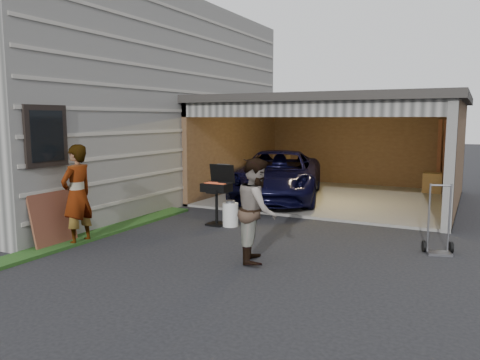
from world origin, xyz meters
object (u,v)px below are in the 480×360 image
object	(u,v)px
man	(257,210)
plywood_panel	(53,219)
woman	(77,195)
bbq_grill	(217,190)
propane_tank	(230,215)
minivan	(278,177)
hand_truck	(439,240)

from	to	relation	value
man	plywood_panel	world-z (taller)	man
woman	bbq_grill	distance (m)	2.95
propane_tank	minivan	bearing A→B (deg)	95.02
woman	man	bearing A→B (deg)	99.56
bbq_grill	hand_truck	bearing A→B (deg)	-1.99
propane_tank	hand_truck	xyz separation A→B (m)	(4.16, -0.17, -0.02)
minivan	woman	xyz separation A→B (m)	(-1.52, -5.90, 0.25)
minivan	hand_truck	bearing A→B (deg)	-54.01
minivan	hand_truck	distance (m)	5.70
minivan	plywood_panel	bearing A→B (deg)	-122.00
minivan	plywood_panel	distance (m)	6.48
propane_tank	hand_truck	bearing A→B (deg)	-2.28
man	hand_truck	distance (m)	3.23
plywood_panel	hand_truck	bearing A→B (deg)	23.22
minivan	propane_tank	world-z (taller)	minivan
woman	bbq_grill	xyz separation A→B (m)	(1.50, 2.53, -0.14)
minivan	hand_truck	size ratio (longest dim) A/B	4.00
minivan	propane_tank	xyz separation A→B (m)	(0.30, -3.36, -0.42)
woman	propane_tank	size ratio (longest dim) A/B	3.63
plywood_panel	hand_truck	size ratio (longest dim) A/B	0.85
man	propane_tank	xyz separation A→B (m)	(-1.55, 1.96, -0.59)
minivan	hand_truck	xyz separation A→B (m)	(4.45, -3.52, -0.44)
man	minivan	bearing A→B (deg)	-4.38
bbq_grill	hand_truck	size ratio (longest dim) A/B	1.09
minivan	propane_tank	bearing A→B (deg)	-100.64
plywood_panel	minivan	bearing A→B (deg)	73.66
hand_truck	propane_tank	bearing A→B (deg)	160.12
propane_tank	plywood_panel	size ratio (longest dim) A/B	0.50
woman	propane_tank	world-z (taller)	woman
woman	man	xyz separation A→B (m)	(3.36, 0.58, -0.08)
bbq_grill	plywood_panel	xyz separation A→B (m)	(-1.80, -2.85, -0.27)
man	hand_truck	xyz separation A→B (m)	(2.61, 1.80, -0.61)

